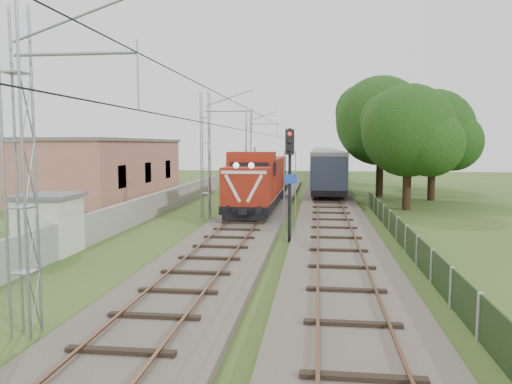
# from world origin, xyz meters

# --- Properties ---
(ground) EXTENTS (140.00, 140.00, 0.00)m
(ground) POSITION_xyz_m (0.00, 0.00, 0.00)
(ground) COLOR #395520
(ground) RESTS_ON ground
(track_main) EXTENTS (4.20, 70.00, 0.45)m
(track_main) POSITION_xyz_m (0.00, 7.00, 0.18)
(track_main) COLOR #6B6054
(track_main) RESTS_ON ground
(track_side) EXTENTS (4.20, 80.00, 0.45)m
(track_side) POSITION_xyz_m (5.00, 20.00, 0.18)
(track_side) COLOR #6B6054
(track_side) RESTS_ON ground
(catenary) EXTENTS (3.31, 70.00, 8.00)m
(catenary) POSITION_xyz_m (-2.95, 12.00, 4.05)
(catenary) COLOR gray
(catenary) RESTS_ON ground
(boundary_wall) EXTENTS (0.25, 40.00, 1.50)m
(boundary_wall) POSITION_xyz_m (-6.50, 12.00, 0.75)
(boundary_wall) COLOR #9E9E99
(boundary_wall) RESTS_ON ground
(station_building) EXTENTS (8.40, 20.40, 5.22)m
(station_building) POSITION_xyz_m (-15.00, 24.00, 2.63)
(station_building) COLOR #BB7065
(station_building) RESTS_ON ground
(fence) EXTENTS (0.12, 32.00, 1.20)m
(fence) POSITION_xyz_m (8.00, 3.00, 0.60)
(fence) COLOR black
(fence) RESTS_ON ground
(locomotive) EXTENTS (2.85, 16.29, 4.14)m
(locomotive) POSITION_xyz_m (0.00, 16.29, 2.15)
(locomotive) COLOR black
(locomotive) RESTS_ON ground
(coach_rake) EXTENTS (2.98, 66.52, 3.45)m
(coach_rake) POSITION_xyz_m (5.00, 52.96, 2.48)
(coach_rake) COLOR black
(coach_rake) RESTS_ON ground
(signal_post) EXTENTS (0.59, 0.47, 5.49)m
(signal_post) POSITION_xyz_m (2.78, 4.65, 3.77)
(signal_post) COLOR black
(signal_post) RESTS_ON ground
(relay_hut) EXTENTS (2.53, 2.53, 2.60)m
(relay_hut) POSITION_xyz_m (-7.40, 0.84, 1.31)
(relay_hut) COLOR silver
(relay_hut) RESTS_ON ground
(tree_a) EXTENTS (6.95, 6.62, 9.01)m
(tree_a) POSITION_xyz_m (10.57, 17.59, 5.62)
(tree_a) COLOR #341F15
(tree_a) RESTS_ON ground
(tree_b) EXTENTS (7.18, 6.84, 9.31)m
(tree_b) POSITION_xyz_m (13.74, 24.25, 5.80)
(tree_b) COLOR #341F15
(tree_b) RESTS_ON ground
(tree_c) EXTENTS (8.26, 7.87, 10.71)m
(tree_c) POSITION_xyz_m (9.68, 26.05, 6.68)
(tree_c) COLOR #341F15
(tree_c) RESTS_ON ground
(tree_d) EXTENTS (8.35, 7.95, 10.82)m
(tree_d) POSITION_xyz_m (14.01, 36.23, 6.76)
(tree_d) COLOR #341F15
(tree_d) RESTS_ON ground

